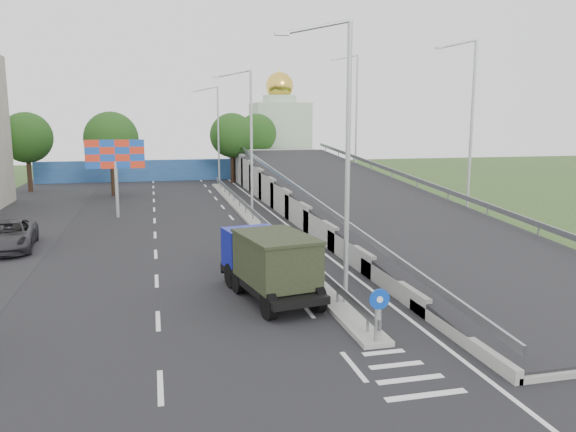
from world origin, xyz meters
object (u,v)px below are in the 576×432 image
object	(u,v)px
dump_truck	(269,261)
parked_car_c	(8,236)
church	(280,132)
lamp_post_far	(216,130)
sign_bollard	(378,315)
lamp_post_near	(343,150)
billboard	(115,159)
lamp_post_mid	(249,135)

from	to	relation	value
dump_truck	parked_car_c	world-z (taller)	dump_truck
church	dump_truck	size ratio (longest dim) A/B	2.20
parked_car_c	lamp_post_far	bearing A→B (deg)	57.11
sign_bollard	church	world-z (taller)	church
dump_truck	lamp_post_near	bearing A→B (deg)	-47.37
lamp_post_far	billboard	distance (m)	20.24
sign_bollard	lamp_post_near	xyz separation A→B (m)	(0.11, 3.83, 4.77)
lamp_post_far	dump_truck	distance (m)	38.55
sign_bollard	parked_car_c	bearing A→B (deg)	130.14
lamp_post_far	parked_car_c	distance (m)	31.01
lamp_post_far	parked_car_c	xyz separation A→B (m)	(-14.22, -27.09, -5.03)
sign_bollard	church	distance (m)	58.84
sign_bollard	lamp_post_far	xyz separation A→B (m)	(0.11, 43.83, 4.77)
lamp_post_far	church	bearing A→B (deg)	54.76
church	parked_car_c	bearing A→B (deg)	-120.40
sign_bollard	lamp_post_mid	world-z (taller)	lamp_post_mid
sign_bollard	dump_truck	world-z (taller)	dump_truck
lamp_post_far	dump_truck	world-z (taller)	lamp_post_far
billboard	lamp_post_mid	bearing A→B (deg)	-12.38
sign_bollard	billboard	size ratio (longest dim) A/B	0.30
lamp_post_near	lamp_post_mid	world-z (taller)	same
lamp_post_mid	lamp_post_far	bearing A→B (deg)	90.00
billboard	lamp_post_far	bearing A→B (deg)	63.16
sign_bollard	billboard	world-z (taller)	billboard
church	dump_truck	world-z (taller)	church
lamp_post_far	billboard	xyz separation A→B (m)	(-9.11, -18.00, -1.62)
sign_bollard	dump_truck	xyz separation A→B (m)	(-2.23, 5.60, 0.43)
dump_truck	lamp_post_mid	bearing A→B (deg)	72.42
lamp_post_mid	lamp_post_far	size ratio (longest dim) A/B	1.00
lamp_post_near	lamp_post_far	size ratio (longest dim) A/B	1.00
lamp_post_mid	sign_bollard	bearing A→B (deg)	-90.26
lamp_post_far	dump_truck	size ratio (longest dim) A/B	1.61
lamp_post_mid	parked_car_c	bearing A→B (deg)	-153.50
lamp_post_near	billboard	xyz separation A→B (m)	(-9.11, 22.00, -1.62)
lamp_post_near	parked_car_c	world-z (taller)	lamp_post_near
lamp_post_mid	billboard	xyz separation A→B (m)	(-9.11, 2.00, -1.62)
lamp_post_far	dump_truck	xyz separation A→B (m)	(-2.34, -38.23, -4.35)
billboard	dump_truck	size ratio (longest dim) A/B	0.88
lamp_post_far	lamp_post_mid	bearing A→B (deg)	-90.00
billboard	parked_car_c	xyz separation A→B (m)	(-5.11, -9.09, -3.41)
church	dump_truck	distance (m)	53.78
lamp_post_mid	dump_truck	xyz separation A→B (m)	(-2.34, -18.23, -4.35)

